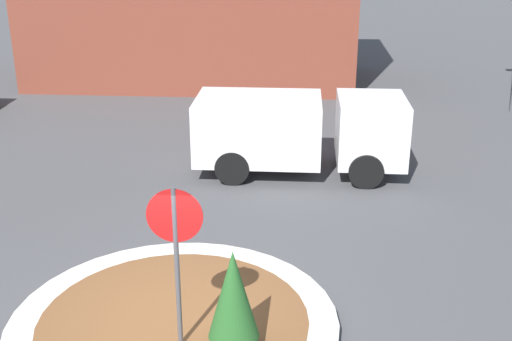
{
  "coord_description": "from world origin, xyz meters",
  "views": [
    {
      "loc": [
        1.84,
        -8.21,
        5.76
      ],
      "look_at": [
        1.03,
        3.14,
        1.43
      ],
      "focal_mm": 45.0,
      "sensor_mm": 36.0,
      "label": 1
    }
  ],
  "objects": [
    {
      "name": "traffic_island",
      "position": [
        0.0,
        0.0,
        0.09
      ],
      "size": [
        5.03,
        5.03,
        0.18
      ],
      "color": "beige",
      "rests_on": "ground_plane"
    },
    {
      "name": "ground_plane",
      "position": [
        0.0,
        0.0,
        0.0
      ],
      "size": [
        120.0,
        120.0,
        0.0
      ],
      "primitive_type": "plane",
      "color": "#474749"
    },
    {
      "name": "utility_truck",
      "position": [
        1.78,
        6.91,
        1.1
      ],
      "size": [
        5.09,
        2.18,
        1.92
      ],
      "rotation": [
        0.0,
        0.0,
        -0.0
      ],
      "color": "silver",
      "rests_on": "ground_plane"
    },
    {
      "name": "island_shrub",
      "position": [
        0.99,
        -0.7,
        1.08
      ],
      "size": [
        0.71,
        0.71,
        1.56
      ],
      "color": "brown",
      "rests_on": "traffic_island"
    },
    {
      "name": "stop_sign",
      "position": [
        0.22,
        -0.62,
        1.82
      ],
      "size": [
        0.76,
        0.07,
        2.6
      ],
      "color": "#4C4C51",
      "rests_on": "ground_plane"
    }
  ]
}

